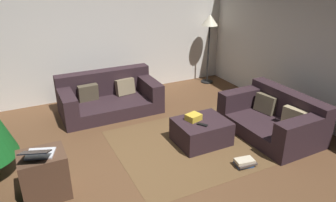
# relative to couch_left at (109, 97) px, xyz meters

# --- Properties ---
(ground_plane) EXTENTS (6.40, 6.40, 0.00)m
(ground_plane) POSITION_rel_couch_left_xyz_m (-0.10, -2.25, -0.27)
(ground_plane) COLOR brown
(rear_partition) EXTENTS (6.40, 0.12, 2.60)m
(rear_partition) POSITION_rel_couch_left_xyz_m (-0.10, 0.89, 1.03)
(rear_partition) COLOR silver
(rear_partition) RESTS_ON ground_plane
(corner_partition) EXTENTS (0.12, 6.40, 2.60)m
(corner_partition) POSITION_rel_couch_left_xyz_m (3.04, -2.25, 1.03)
(corner_partition) COLOR silver
(corner_partition) RESTS_ON ground_plane
(couch_left) EXTENTS (1.79, 0.98, 0.71)m
(couch_left) POSITION_rel_couch_left_xyz_m (0.00, 0.00, 0.00)
(couch_left) COLOR #2D1E23
(couch_left) RESTS_ON ground_plane
(couch_right) EXTENTS (1.01, 1.55, 0.67)m
(couch_right) POSITION_rel_couch_left_xyz_m (2.14, -2.06, 0.00)
(couch_right) COLOR #2D1E23
(couch_right) RESTS_ON ground_plane
(ottoman) EXTENTS (0.78, 0.65, 0.37)m
(ottoman) POSITION_rel_couch_left_xyz_m (0.93, -1.79, -0.08)
(ottoman) COLOR #2D1E23
(ottoman) RESTS_ON ground_plane
(gift_box) EXTENTS (0.25, 0.22, 0.10)m
(gift_box) POSITION_rel_couch_left_xyz_m (0.82, -1.71, 0.15)
(gift_box) COLOR gold
(gift_box) RESTS_ON ottoman
(tv_remote) EXTENTS (0.13, 0.16, 0.02)m
(tv_remote) POSITION_rel_couch_left_xyz_m (0.85, -1.92, 0.11)
(tv_remote) COLOR black
(tv_remote) RESTS_ON ottoman
(side_table) EXTENTS (0.52, 0.44, 0.57)m
(side_table) POSITION_rel_couch_left_xyz_m (-1.37, -2.01, 0.02)
(side_table) COLOR #4C3323
(side_table) RESTS_ON ground_plane
(laptop) EXTENTS (0.41, 0.46, 0.17)m
(laptop) POSITION_rel_couch_left_xyz_m (-1.39, -2.07, 0.35)
(laptop) COLOR silver
(laptop) RESTS_ON side_table
(book_stack) EXTENTS (0.29, 0.23, 0.11)m
(book_stack) POSITION_rel_couch_left_xyz_m (1.12, -2.60, -0.22)
(book_stack) COLOR #2D5193
(book_stack) RESTS_ON ground_plane
(corner_lamp) EXTENTS (0.36, 0.36, 1.56)m
(corner_lamp) POSITION_rel_couch_left_xyz_m (2.51, 0.49, 1.06)
(corner_lamp) COLOR black
(corner_lamp) RESTS_ON ground_plane
(area_rug) EXTENTS (2.60, 2.00, 0.01)m
(area_rug) POSITION_rel_couch_left_xyz_m (0.93, -1.79, -0.26)
(area_rug) COLOR brown
(area_rug) RESTS_ON ground_plane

